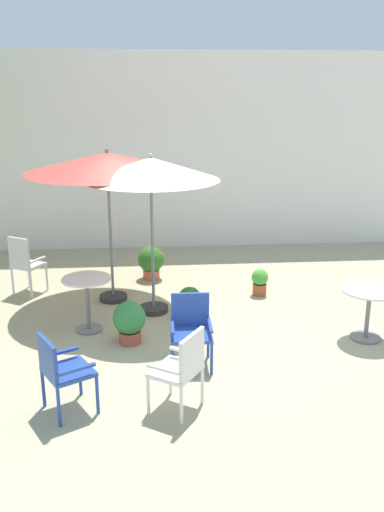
# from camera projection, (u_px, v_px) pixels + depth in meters

# --- Properties ---
(ground_plane) EXTENTS (60.00, 60.00, 0.00)m
(ground_plane) POSITION_uv_depth(u_px,v_px,m) (195.00, 339.00, 7.37)
(ground_plane) COLOR tan
(villa_facade) EXTENTS (10.43, 0.30, 3.98)m
(villa_facade) POSITION_uv_depth(u_px,v_px,m) (176.00, 152.00, 11.25)
(villa_facade) COLOR white
(villa_facade) RESTS_ON ground
(patio_umbrella_0) EXTENTS (1.97, 1.97, 2.39)m
(patio_umbrella_0) POSITION_uv_depth(u_px,v_px,m) (151.00, 171.00, 7.66)
(patio_umbrella_0) COLOR #2D2D2D
(patio_umbrella_0) RESTS_ON ground
(patio_umbrella_1) EXTENTS (2.47, 2.47, 2.40)m
(patio_umbrella_1) POSITION_uv_depth(u_px,v_px,m) (107.00, 164.00, 8.11)
(patio_umbrella_1) COLOR #2D2D2D
(patio_umbrella_1) RESTS_ON ground
(cafe_table_0) EXTENTS (0.74, 0.74, 0.71)m
(cafe_table_0) POSITION_uv_depth(u_px,v_px,m) (369.00, 305.00, 7.23)
(cafe_table_0) COLOR silver
(cafe_table_0) RESTS_ON ground
(cafe_table_1) EXTENTS (0.68, 0.68, 0.77)m
(cafe_table_1) POSITION_uv_depth(u_px,v_px,m) (87.00, 294.00, 7.48)
(cafe_table_1) COLOR silver
(cafe_table_1) RESTS_ON ground
(patio_chair_1) EXTENTS (0.50, 0.49, 0.87)m
(patio_chair_1) POSITION_uv_depth(u_px,v_px,m) (191.00, 326.00, 6.59)
(patio_chair_1) COLOR #28469A
(patio_chair_1) RESTS_ON ground
(patio_chair_2) EXTENTS (0.63, 0.64, 0.87)m
(patio_chair_2) POSITION_uv_depth(u_px,v_px,m) (61.00, 368.00, 5.55)
(patio_chair_2) COLOR #244596
(patio_chair_2) RESTS_ON ground
(patio_chair_3) EXTENTS (0.58, 0.58, 0.98)m
(patio_chair_3) POSITION_uv_depth(u_px,v_px,m) (25.00, 261.00, 8.84)
(patio_chair_3) COLOR white
(patio_chair_3) RESTS_ON ground
(patio_chair_4) EXTENTS (0.63, 0.64, 0.90)m
(patio_chair_4) POSITION_uv_depth(u_px,v_px,m) (182.00, 366.00, 5.57)
(patio_chair_4) COLOR white
(patio_chair_4) RESTS_ON ground
(potted_plant_0) EXTENTS (0.46, 0.46, 0.59)m
(potted_plant_0) POSITION_uv_depth(u_px,v_px,m) (151.00, 261.00, 9.62)
(potted_plant_0) COLOR #C05D3F
(potted_plant_0) RESTS_ON ground
(potted_plant_1) EXTENTS (0.44, 0.44, 0.57)m
(potted_plant_1) POSITION_uv_depth(u_px,v_px,m) (130.00, 321.00, 7.18)
(potted_plant_1) COLOR #AE4F39
(potted_plant_1) RESTS_ON ground
(potted_plant_2) EXTENTS (0.33, 0.33, 0.54)m
(potted_plant_2) POSITION_uv_depth(u_px,v_px,m) (190.00, 302.00, 7.79)
(potted_plant_2) COLOR #A24937
(potted_plant_2) RESTS_ON ground
(potted_plant_3) EXTENTS (0.27, 0.27, 0.44)m
(potted_plant_3) POSITION_uv_depth(u_px,v_px,m) (260.00, 281.00, 8.88)
(potted_plant_3) COLOR #A44E2D
(potted_plant_3) RESTS_ON ground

